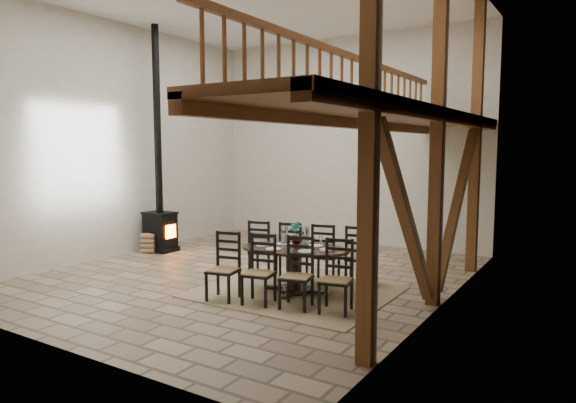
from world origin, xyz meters
The scene contains 7 objects.
ground centered at (0.00, 0.00, 0.00)m, with size 8.00×8.00×0.00m, color tan.
room_shell centered at (1.19, 0.00, 3.01)m, with size 7.02×8.02×5.01m.
rug centered at (1.30, -0.56, 0.01)m, with size 3.00×2.50×0.02m, color tan.
dining_table centered at (1.30, -0.56, 0.37)m, with size 2.57×2.41×1.15m.
wood_stove centered at (-3.02, 0.70, 1.12)m, with size 0.69×0.53×5.00m.
log_basket centered at (-3.16, 0.69, 0.18)m, with size 0.51×0.51×0.42m.
log_stack centered at (-3.12, 0.46, 0.22)m, with size 0.42×0.42×0.43m.
Camera 1 is at (5.50, -7.49, 2.34)m, focal length 32.00 mm.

